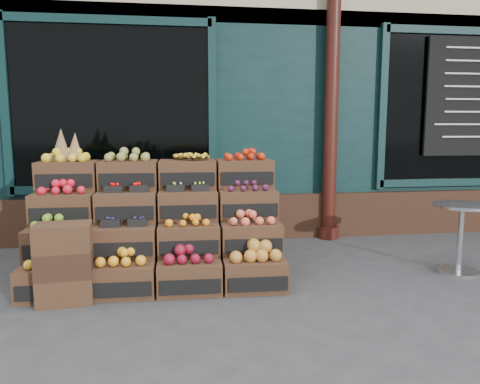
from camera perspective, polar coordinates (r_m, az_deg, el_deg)
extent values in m
plane|color=#373739|center=(4.28, 4.09, -12.62)|extent=(60.00, 60.00, 0.00)
cube|color=black|center=(9.19, -2.85, 13.64)|extent=(12.00, 6.00, 4.80)
cube|color=black|center=(6.22, -0.22, 7.99)|extent=(12.00, 0.12, 3.00)
cube|color=#321E14|center=(6.27, -0.12, -3.05)|extent=(12.00, 0.18, 0.60)
cube|color=black|center=(6.14, -15.32, 10.04)|extent=(2.40, 0.06, 2.00)
cube|color=black|center=(7.33, 25.86, 9.17)|extent=(2.40, 0.06, 2.00)
cylinder|color=#36120C|center=(6.31, 11.03, 8.75)|extent=(0.18, 0.18, 3.20)
cube|color=black|center=(7.27, 26.29, 10.34)|extent=(1.30, 0.04, 1.60)
cube|color=#432A1A|center=(4.53, -21.78, -10.09)|extent=(0.59, 0.41, 0.29)
cube|color=black|center=(4.34, -22.49, -11.31)|extent=(0.53, 0.03, 0.13)
cube|color=yellow|center=(4.47, -21.91, -7.76)|extent=(0.47, 0.32, 0.09)
cube|color=#432A1A|center=(4.41, -14.11, -10.23)|extent=(0.59, 0.41, 0.29)
cube|color=black|center=(4.22, -14.47, -11.50)|extent=(0.53, 0.03, 0.13)
cube|color=orange|center=(4.36, -14.20, -7.78)|extent=(0.47, 0.32, 0.10)
cube|color=#432A1A|center=(4.38, -6.17, -10.18)|extent=(0.59, 0.41, 0.29)
cube|color=black|center=(4.18, -6.13, -11.47)|extent=(0.53, 0.03, 0.13)
cube|color=maroon|center=(4.32, -6.21, -7.66)|extent=(0.47, 0.32, 0.11)
cube|color=#432A1A|center=(4.42, 1.76, -9.94)|extent=(0.59, 0.41, 0.29)
cube|color=black|center=(4.23, 2.19, -11.20)|extent=(0.53, 0.03, 0.13)
cube|color=#B6752A|center=(4.36, 1.77, -7.30)|extent=(0.47, 0.32, 0.13)
cube|color=#432A1A|center=(4.68, -21.20, -5.80)|extent=(0.59, 0.41, 0.29)
cube|color=black|center=(4.49, -21.86, -6.80)|extent=(0.53, 0.03, 0.13)
cube|color=#659522|center=(4.64, -21.33, -3.48)|extent=(0.47, 0.32, 0.10)
cube|color=#432A1A|center=(4.57, -13.85, -5.82)|extent=(0.59, 0.41, 0.29)
cube|color=black|center=(4.37, -14.18, -6.86)|extent=(0.53, 0.03, 0.13)
cube|color=navy|center=(4.53, -13.92, -3.84)|extent=(0.47, 0.32, 0.03)
cube|color=#432A1A|center=(4.53, -6.26, -5.74)|extent=(0.59, 0.41, 0.29)
cube|color=black|center=(4.33, -6.23, -6.78)|extent=(0.53, 0.03, 0.13)
cube|color=orange|center=(4.49, -6.30, -3.46)|extent=(0.47, 0.32, 0.08)
cube|color=#432A1A|center=(4.57, 1.31, -5.55)|extent=(0.59, 0.41, 0.29)
cube|color=black|center=(4.38, 1.71, -6.58)|extent=(0.53, 0.03, 0.13)
cube|color=#E65F41|center=(4.53, 1.32, -3.21)|extent=(0.47, 0.32, 0.09)
cube|color=#432A1A|center=(4.85, -20.67, -1.80)|extent=(0.59, 0.41, 0.29)
cube|color=black|center=(4.66, -21.27, -2.60)|extent=(0.53, 0.03, 0.13)
cube|color=red|center=(4.83, -20.78, 0.46)|extent=(0.47, 0.32, 0.10)
cube|color=#432A1A|center=(4.75, -13.62, -1.72)|extent=(0.59, 0.41, 0.29)
cube|color=black|center=(4.54, -13.92, -2.54)|extent=(0.53, 0.03, 0.13)
cube|color=red|center=(4.72, -13.68, 0.24)|extent=(0.47, 0.32, 0.04)
cube|color=#432A1A|center=(4.71, -6.35, -1.61)|extent=(0.59, 0.41, 0.29)
cube|color=black|center=(4.51, -6.32, -2.43)|extent=(0.53, 0.03, 0.13)
cube|color=#8DB34B|center=(4.69, -6.38, 0.33)|extent=(0.47, 0.32, 0.03)
cube|color=#432A1A|center=(4.75, 0.91, -1.47)|extent=(0.59, 0.41, 0.29)
cube|color=black|center=(4.55, 1.27, -2.28)|extent=(0.53, 0.03, 0.13)
cube|color=#481636|center=(4.73, 0.92, 0.69)|extent=(0.47, 0.32, 0.07)
cube|color=#432A1A|center=(5.05, -20.18, 1.91)|extent=(0.59, 0.41, 0.29)
cube|color=black|center=(4.85, -20.74, 1.29)|extent=(0.53, 0.03, 0.13)
cube|color=gold|center=(5.04, -20.29, 4.09)|extent=(0.47, 0.32, 0.10)
cube|color=#432A1A|center=(4.95, -13.40, 2.06)|extent=(0.59, 0.41, 0.29)
cube|color=black|center=(4.74, -13.68, 1.44)|extent=(0.53, 0.03, 0.13)
cube|color=olive|center=(4.93, -13.47, 4.30)|extent=(0.47, 0.32, 0.10)
cube|color=#432A1A|center=(4.91, -6.42, 2.19)|extent=(0.59, 0.41, 0.29)
cube|color=black|center=(4.71, -6.40, 1.58)|extent=(0.53, 0.03, 0.13)
cube|color=gold|center=(4.90, -6.46, 4.39)|extent=(0.47, 0.32, 0.09)
cube|color=#432A1A|center=(4.95, 0.54, 2.29)|extent=(0.59, 0.41, 0.29)
cube|color=black|center=(4.75, 0.87, 1.69)|extent=(0.53, 0.03, 0.13)
cube|color=red|center=(4.94, 0.54, 4.46)|extent=(0.47, 0.32, 0.09)
cube|color=#321E14|center=(4.62, -9.98, -9.27)|extent=(2.39, 0.46, 0.29)
cube|color=#321E14|center=(4.81, -9.87, -6.76)|extent=(2.39, 0.46, 0.58)
cube|color=#321E14|center=(5.01, -9.76, -4.45)|extent=(2.39, 0.46, 0.87)
cone|color=olive|center=(5.04, -20.97, 5.41)|extent=(0.20, 0.20, 0.33)
cone|color=olive|center=(5.06, -19.49, 5.23)|extent=(0.18, 0.18, 0.29)
cube|color=#432A1A|center=(4.38, -20.45, -11.04)|extent=(0.48, 0.36, 0.23)
cube|color=#321E14|center=(4.31, -20.60, -8.15)|extent=(0.48, 0.36, 0.23)
cube|color=#432A1A|center=(4.26, -20.76, -5.17)|extent=(0.48, 0.36, 0.23)
cylinder|color=silver|center=(5.41, 25.01, -8.75)|extent=(0.42, 0.42, 0.03)
cylinder|color=silver|center=(5.33, 25.23, -5.24)|extent=(0.06, 0.06, 0.69)
cylinder|color=silver|center=(5.26, 25.47, -1.48)|extent=(0.57, 0.57, 0.03)
imported|color=#1E692B|center=(6.79, -15.70, 2.66)|extent=(0.77, 0.63, 1.81)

